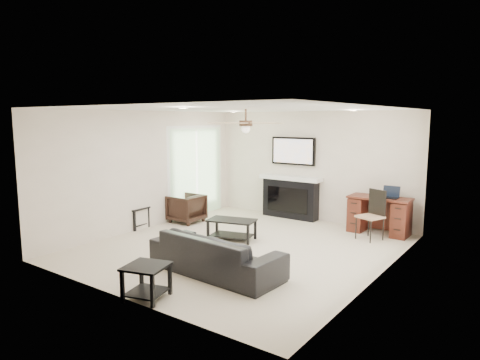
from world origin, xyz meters
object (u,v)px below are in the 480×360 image
Objects in this scene: armchair at (186,208)px; fireplace_unit at (290,178)px; sofa at (216,253)px; desk at (379,215)px; coffee_table at (232,230)px.

fireplace_unit is (1.70, 1.75, 0.64)m from armchair.
desk is at bearing -105.64° from sofa.
desk reaches higher than sofa.
fireplace_unit is at bearing 175.23° from desk.
armchair is at bearing -134.12° from fireplace_unit.
armchair is 4.17m from desk.
coffee_table is 0.47× the size of fireplace_unit.
coffee_table is at bearing -89.93° from fireplace_unit.
coffee_table is at bearing 71.11° from armchair.
desk reaches higher than coffee_table.
armchair is at bearing 147.29° from coffee_table.
sofa is 3.37m from armchair.
sofa is at bearing 49.45° from armchair.
armchair is 0.78× the size of coffee_table.
sofa is 2.36× the size of coffee_table.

